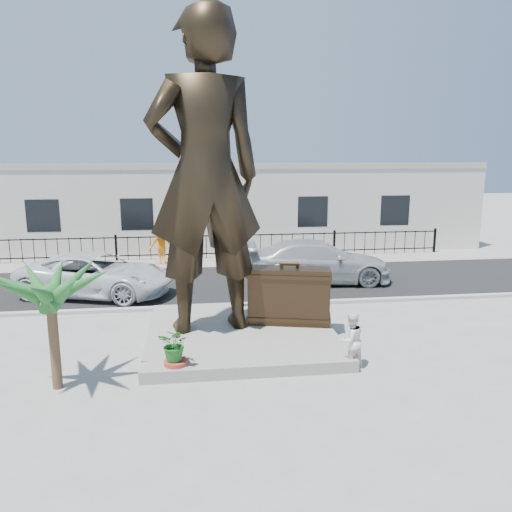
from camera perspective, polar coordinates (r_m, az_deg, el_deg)
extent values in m
plane|color=#9E9991|center=(13.08, 1.16, -11.70)|extent=(100.00, 100.00, 0.00)
cube|color=black|center=(20.61, -2.17, -2.91)|extent=(40.00, 7.00, 0.01)
cube|color=#A5A399|center=(17.25, -1.08, -5.64)|extent=(40.00, 0.25, 0.12)
cube|color=#9E9991|center=(24.49, -3.04, -0.57)|extent=(40.00, 2.50, 0.02)
cube|color=gray|center=(14.35, -1.74, -8.90)|extent=(5.20, 5.20, 0.30)
cube|color=black|center=(25.16, -3.19, 1.13)|extent=(22.00, 0.10, 1.20)
cube|color=silver|center=(29.08, -3.86, 5.73)|extent=(28.00, 7.00, 4.40)
imported|color=black|center=(13.65, -5.86, 9.16)|extent=(3.44, 2.56, 8.61)
cube|color=black|center=(14.57, 3.80, -4.55)|extent=(2.45, 1.28, 1.65)
imported|color=white|center=(12.55, 10.78, -9.46)|extent=(0.83, 0.74, 1.42)
imported|color=silver|center=(19.35, -17.83, -2.04)|extent=(6.14, 4.14, 1.56)
imported|color=#A6A9AB|center=(20.48, 7.08, -0.63)|extent=(6.03, 2.81, 1.70)
imported|color=orange|center=(23.96, -10.79, 1.31)|extent=(1.35, 0.94, 1.90)
cylinder|color=#9C3529|center=(12.21, -9.12, -12.59)|extent=(0.56, 0.56, 0.40)
imported|color=#1D5B1D|center=(11.98, -9.21, -9.93)|extent=(0.93, 0.88, 0.82)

